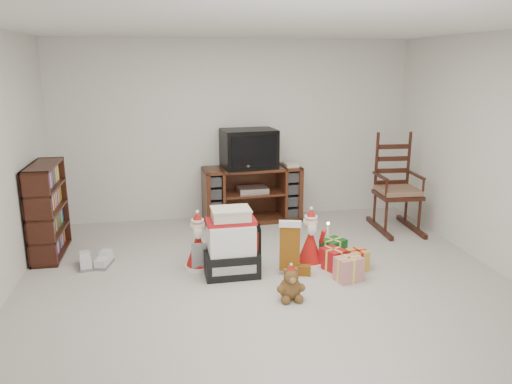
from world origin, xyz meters
TOP-DOWN VIEW (x-y plane):
  - room at (0.00, 0.00)m, footprint 5.01×5.01m
  - tv_stand at (0.21, 2.23)m, footprint 1.38×0.57m
  - bookshelf at (-2.32, 1.38)m, footprint 0.29×0.88m
  - rocking_chair at (2.04, 1.57)m, footprint 0.57×0.91m
  - gift_pile at (-0.32, 0.44)m, footprint 0.57×0.42m
  - red_suitcase at (-0.20, 0.50)m, footprint 0.41×0.25m
  - stocking at (0.29, 0.36)m, footprint 0.29×0.18m
  - teddy_bear at (0.15, -0.23)m, footprint 0.21×0.19m
  - santa_figurine at (0.57, 0.54)m, footprint 0.32×0.30m
  - mrs_claus_figurine at (-0.65, 0.66)m, footprint 0.31×0.30m
  - sneaker_pair at (-1.78, 0.91)m, footprint 0.39×0.33m
  - gift_cluster at (0.85, 0.39)m, footprint 0.51×0.78m
  - crt_television at (0.16, 2.22)m, footprint 0.77×0.60m

SIDE VIEW (x-z plane):
  - sneaker_pair at x=-1.78m, z-range 0.00..0.11m
  - gift_cluster at x=0.85m, z-range 0.00..0.24m
  - teddy_bear at x=0.15m, z-range -0.02..0.30m
  - mrs_claus_figurine at x=-0.65m, z-range -0.07..0.57m
  - santa_figurine at x=0.57m, z-range -0.08..0.58m
  - red_suitcase at x=-0.20m, z-range -0.04..0.55m
  - stocking at x=0.29m, z-range 0.00..0.58m
  - gift_pile at x=-0.32m, z-range -0.04..0.67m
  - tv_stand at x=0.21m, z-range 0.00..0.78m
  - rocking_chair at x=2.04m, z-range -0.21..1.12m
  - bookshelf at x=-2.32m, z-range -0.02..1.06m
  - crt_television at x=0.16m, z-range 0.77..1.30m
  - room at x=0.00m, z-range -0.01..2.51m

